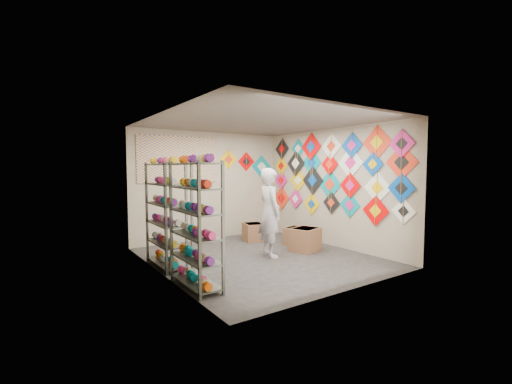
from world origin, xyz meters
TOP-DOWN VIEW (x-y plane):
  - ground at (0.00, 0.00)m, footprint 4.50×4.50m
  - room_walls at (0.00, 0.00)m, footprint 4.50×4.50m
  - shelf_rack_front at (-1.78, -0.85)m, footprint 0.40×1.10m
  - shelf_rack_back at (-1.78, 0.45)m, footprint 0.40×1.10m
  - string_spools at (-1.78, -0.20)m, footprint 0.12×2.36m
  - kite_wall_display at (1.98, 0.00)m, footprint 0.06×4.28m
  - back_wall_kites at (1.16, 2.24)m, footprint 1.62×0.02m
  - poster at (-0.80, 2.23)m, footprint 2.00×0.01m
  - shopkeeper at (0.21, -0.03)m, footprint 0.80×0.65m
  - carton_a at (1.12, -0.10)m, footprint 0.72×0.65m
  - carton_b at (1.34, 0.46)m, footprint 0.61×0.55m
  - carton_c at (0.76, 1.38)m, footprint 0.57×0.60m

SIDE VIEW (x-z plane):
  - ground at x=0.00m, z-range 0.00..0.00m
  - carton_b at x=1.34m, z-range 0.00..0.41m
  - carton_c at x=0.76m, z-range 0.00..0.44m
  - carton_a at x=1.12m, z-range 0.00..0.50m
  - shopkeeper at x=0.21m, z-range 0.00..1.80m
  - shelf_rack_front at x=-1.78m, z-range 0.00..1.90m
  - shelf_rack_back at x=-1.78m, z-range 0.00..1.90m
  - string_spools at x=-1.78m, z-range 0.99..1.11m
  - room_walls at x=0.00m, z-range -0.61..3.89m
  - kite_wall_display at x=1.98m, z-range 0.65..2.69m
  - back_wall_kites at x=1.16m, z-range 1.55..2.31m
  - poster at x=-0.80m, z-range 1.45..2.55m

